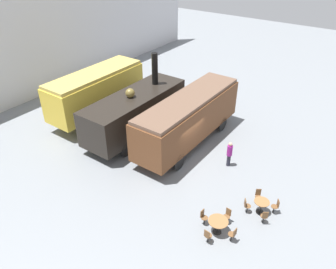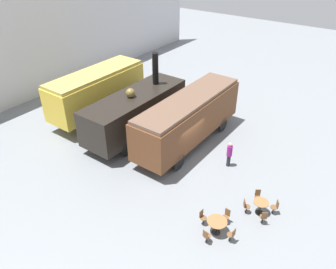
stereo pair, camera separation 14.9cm
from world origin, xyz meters
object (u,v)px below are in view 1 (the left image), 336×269
passenger_coach_vintage (96,90)px  visitor_person (229,153)px  cafe_table_mid (261,204)px  cafe_chair_0 (227,215)px  passenger_coach_wooden (189,117)px  cafe_table_near (218,223)px  steam_locomotive (136,110)px

passenger_coach_vintage → visitor_person: size_ratio=4.72×
cafe_table_mid → cafe_chair_0: bearing=145.6°
passenger_coach_vintage → cafe_chair_0: passenger_coach_vintage is taller
passenger_coach_wooden → visitor_person: (-0.73, -3.54, -1.14)m
passenger_coach_wooden → visitor_person: size_ratio=5.51×
cafe_table_near → visitor_person: bearing=21.3°
steam_locomotive → visitor_person: size_ratio=4.92×
cafe_table_near → cafe_chair_0: cafe_chair_0 is taller
passenger_coach_wooden → steam_locomotive: bearing=107.3°
passenger_coach_vintage → steam_locomotive: steam_locomotive is taller
steam_locomotive → visitor_person: 7.32m
cafe_table_mid → visitor_person: bearing=50.2°
cafe_table_near → cafe_table_mid: 2.79m
steam_locomotive → passenger_coach_wooden: 3.88m
cafe_table_near → passenger_coach_vintage: bearing=69.4°
steam_locomotive → cafe_table_near: size_ratio=8.57×
cafe_chair_0 → cafe_table_mid: bearing=151.1°
steam_locomotive → cafe_table_mid: steam_locomotive is taller
steam_locomotive → cafe_chair_0: size_ratio=9.78×
passenger_coach_vintage → cafe_table_near: passenger_coach_vintage is taller
steam_locomotive → visitor_person: bearing=-86.6°
passenger_coach_wooden → cafe_table_mid: (-3.44, -6.79, -1.49)m
steam_locomotive → visitor_person: (0.43, -7.24, -0.95)m
cafe_table_near → visitor_person: 5.62m
visitor_person → cafe_table_mid: bearing=-129.8°
passenger_coach_wooden → cafe_chair_0: passenger_coach_wooden is taller
passenger_coach_wooden → passenger_coach_vintage: bearing=96.6°
steam_locomotive → passenger_coach_wooden: size_ratio=0.89×
passenger_coach_vintage → cafe_table_near: size_ratio=8.21×
cafe_table_near → cafe_table_mid: bearing=-25.7°
steam_locomotive → cafe_table_near: 10.52m
visitor_person → steam_locomotive: bearing=93.4°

